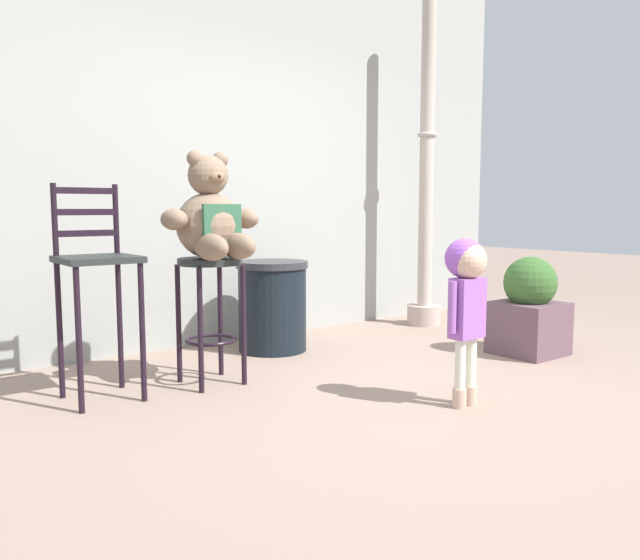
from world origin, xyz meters
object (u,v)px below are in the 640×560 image
child_walking (466,285)px  planter_with_shrub (529,309)px  bar_stool_with_teddy (210,295)px  trash_bin (272,306)px  bar_chair_empty (97,274)px  teddy_bear (211,220)px  lamppost (426,194)px

child_walking → planter_with_shrub: 1.49m
child_walking → bar_stool_with_teddy: bearing=-96.1°
trash_bin → bar_chair_empty: (-1.45, -0.43, 0.37)m
bar_stool_with_teddy → trash_bin: bearing=33.7°
teddy_bear → trash_bin: size_ratio=0.94×
teddy_bear → bar_chair_empty: size_ratio=0.53×
bar_stool_with_teddy → lamppost: 2.65m
bar_stool_with_teddy → teddy_bear: size_ratio=1.21×
teddy_bear → bar_chair_empty: teddy_bear is taller
bar_stool_with_teddy → teddy_bear: 0.46m
bar_stool_with_teddy → trash_bin: bar_stool_with_teddy is taller
child_walking → trash_bin: size_ratio=1.35×
trash_bin → bar_chair_empty: 1.55m
teddy_bear → planter_with_shrub: (2.23, -0.69, -0.67)m
bar_chair_empty → bar_stool_with_teddy: bearing=-9.1°
teddy_bear → planter_with_shrub: bearing=-17.2°
teddy_bear → lamppost: lamppost is taller
planter_with_shrub → teddy_bear: bearing=162.8°
planter_with_shrub → trash_bin: bearing=138.6°
lamppost → planter_with_shrub: bearing=-102.1°
lamppost → teddy_bear: bearing=-166.4°
child_walking → lamppost: lamppost is taller
bar_chair_empty → teddy_bear: bearing=-11.8°
bar_stool_with_teddy → lamppost: lamppost is taller
trash_bin → teddy_bear: bearing=-144.8°
trash_bin → planter_with_shrub: bearing=-41.4°
bar_stool_with_teddy → bar_chair_empty: size_ratio=0.64×
lamppost → planter_with_shrub: 1.58m
teddy_bear → bar_chair_empty: bearing=168.2°
bar_stool_with_teddy → planter_with_shrub: size_ratio=1.07×
child_walking → teddy_bear: bearing=-95.4°
child_walking → planter_with_shrub: bearing=159.9°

